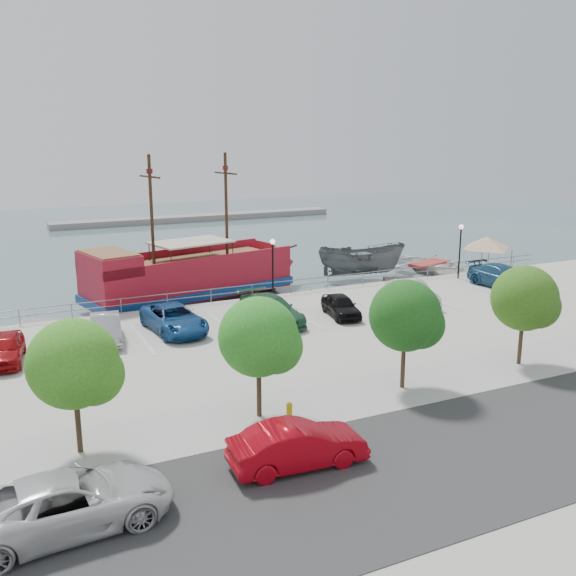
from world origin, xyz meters
name	(u,v)px	position (x,y,z in m)	size (l,w,h in m)	color
ground	(317,342)	(0.00, 0.00, -1.00)	(160.00, 160.00, 0.00)	#446065
street	(517,439)	(0.00, -16.00, 0.01)	(100.00, 8.00, 0.04)	#333333
sidewalk	(420,384)	(0.00, -10.00, 0.01)	(100.00, 4.00, 0.05)	gray
seawall_railing	(265,289)	(0.00, 7.80, 0.53)	(50.00, 0.06, 1.00)	slate
far_shore	(197,218)	(10.00, 55.00, -0.60)	(40.00, 3.00, 0.80)	gray
pirate_ship	(205,274)	(-2.81, 12.63, 0.89)	(18.19, 8.73, 11.26)	maroon
patrol_boat	(361,264)	(11.12, 13.06, 0.42)	(2.77, 7.36, 2.85)	#525659
speedboat	(429,267)	(17.36, 11.87, -0.26)	(5.11, 7.15, 1.48)	white
dock_west	(72,325)	(-12.89, 9.20, -0.80)	(6.87, 1.96, 0.39)	gray
dock_mid	(362,290)	(8.80, 9.20, -0.78)	(7.78, 2.22, 0.44)	gray
dock_east	(431,282)	(15.53, 9.20, -0.78)	(7.66, 2.19, 0.44)	gray
canopy_tent	(487,237)	(18.14, 5.97, 3.26)	(4.89, 4.89, 3.75)	slate
street_van	(69,502)	(-15.90, -14.55, 0.84)	(2.78, 6.02, 1.67)	silver
street_sedan	(298,445)	(-8.35, -14.24, 0.79)	(1.67, 4.80, 1.58)	#A70612
fire_hydrant	(289,410)	(-7.03, -10.80, 0.40)	(0.26, 0.26, 0.74)	gold
lamp_post_mid	(273,259)	(0.00, 6.50, 2.94)	(0.36, 0.36, 4.28)	black
lamp_post_right	(460,242)	(16.00, 6.50, 2.94)	(0.36, 0.36, 4.28)	black
tree_b	(78,366)	(-14.85, -10.07, 3.30)	(3.30, 3.20, 5.00)	#473321
tree_c	(263,339)	(-7.85, -10.07, 3.30)	(3.30, 3.20, 5.00)	#473321
tree_d	(409,318)	(-0.85, -10.07, 3.30)	(3.30, 3.20, 5.00)	#473321
tree_e	(528,300)	(6.15, -10.07, 3.30)	(3.30, 3.20, 5.00)	#473321
parked_car_a	(5,348)	(-17.03, 1.27, 0.74)	(1.74, 4.33, 1.48)	#9B0C0F
parked_car_b	(106,328)	(-11.86, 2.52, 0.74)	(1.56, 4.48, 1.48)	#A6A8A9
parked_car_c	(174,319)	(-7.98, 2.63, 0.77)	(2.57, 5.58, 1.55)	navy
parked_car_d	(271,310)	(-2.22, 1.79, 0.82)	(2.29, 5.62, 1.63)	#275E3D
parked_car_e	(341,306)	(2.30, 1.24, 0.69)	(1.62, 4.03, 1.37)	black
parked_car_f	(412,293)	(8.08, 1.72, 0.79)	(1.67, 4.78, 1.58)	silver
parked_car_h	(503,277)	(16.92, 2.68, 0.83)	(2.33, 5.72, 1.66)	#215278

